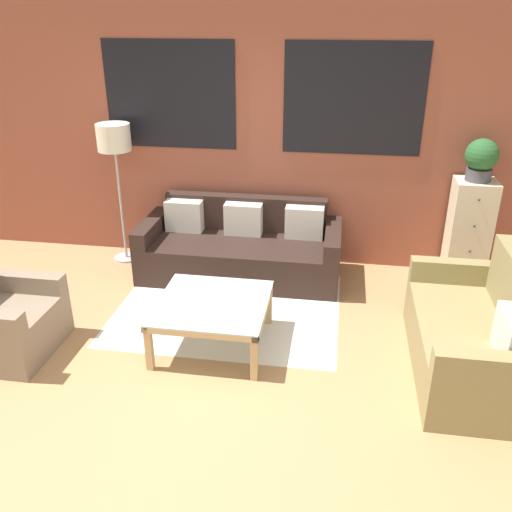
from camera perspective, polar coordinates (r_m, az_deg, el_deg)
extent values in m
plane|color=#AD7F51|center=(4.26, -4.73, -13.52)|extent=(16.00, 16.00, 0.00)
cube|color=brown|center=(5.88, 0.43, 12.58)|extent=(8.40, 0.08, 2.80)
cube|color=black|center=(5.98, -9.06, 16.39)|extent=(1.40, 0.01, 1.10)
cube|color=black|center=(5.70, 10.23, 15.92)|extent=(1.40, 0.01, 1.10)
cube|color=silver|center=(5.23, -2.91, -5.50)|extent=(2.10, 1.70, 0.00)
cube|color=black|center=(5.70, -1.81, -0.58)|extent=(1.77, 0.72, 0.40)
cube|color=black|center=(6.02, -1.06, 2.82)|extent=(1.77, 0.16, 0.78)
cube|color=black|center=(5.98, -10.80, 1.15)|extent=(0.16, 0.88, 0.58)
cube|color=black|center=(5.65, 7.98, -0.06)|extent=(0.16, 0.88, 0.58)
cube|color=beige|center=(5.96, -7.57, 4.20)|extent=(0.40, 0.16, 0.34)
cube|color=beige|center=(5.81, -1.35, 3.89)|extent=(0.40, 0.16, 0.34)
cube|color=beige|center=(5.73, 5.11, 3.51)|extent=(0.40, 0.16, 0.34)
cube|color=olive|center=(4.59, 20.34, -8.85)|extent=(0.64, 1.29, 0.42)
cube|color=olive|center=(5.17, 20.06, -3.63)|extent=(0.80, 0.14, 0.62)
cube|color=olive|center=(3.99, 23.45, -13.26)|extent=(0.80, 0.14, 0.62)
cube|color=#84705B|center=(4.95, -24.15, -7.14)|extent=(0.64, 0.51, 0.40)
cube|color=#84705B|center=(5.18, -23.22, -4.47)|extent=(0.80, 0.14, 0.56)
cube|color=silver|center=(4.51, -4.63, -4.89)|extent=(0.91, 0.91, 0.01)
cube|color=tan|center=(4.17, -5.98, -8.14)|extent=(0.91, 0.05, 0.05)
cube|color=tan|center=(4.89, -3.46, -2.76)|extent=(0.91, 0.05, 0.05)
cube|color=tan|center=(4.63, -9.82, -4.76)|extent=(0.05, 0.91, 0.05)
cube|color=tan|center=(4.45, 0.82, -5.69)|extent=(0.05, 0.91, 0.05)
cube|color=tan|center=(4.39, -11.20, -9.42)|extent=(0.05, 0.05, 0.41)
cube|color=tan|center=(4.20, -0.21, -10.61)|extent=(0.06, 0.05, 0.41)
cube|color=tan|center=(5.06, -8.08, -4.25)|extent=(0.05, 0.06, 0.41)
cube|color=tan|center=(4.90, 1.37, -5.03)|extent=(0.06, 0.06, 0.41)
cylinder|color=#B2B2B7|center=(6.42, -13.45, -0.14)|extent=(0.28, 0.28, 0.02)
cylinder|color=#B2B2B7|center=(6.19, -14.01, 5.14)|extent=(0.03, 0.03, 1.24)
cylinder|color=beige|center=(5.99, -14.76, 11.99)|extent=(0.36, 0.36, 0.28)
cube|color=beige|center=(5.96, 21.45, 2.38)|extent=(0.40, 0.37, 1.08)
sphere|color=#38332D|center=(5.65, 22.42, 5.48)|extent=(0.02, 0.02, 0.02)
sphere|color=#38332D|center=(5.74, 21.99, 2.93)|extent=(0.02, 0.02, 0.02)
sphere|color=#38332D|center=(5.84, 21.58, 0.46)|extent=(0.02, 0.02, 0.02)
sphere|color=#38332D|center=(5.95, 21.18, -1.92)|extent=(0.02, 0.02, 0.02)
cylinder|color=#47474C|center=(5.78, 22.37, 7.93)|extent=(0.24, 0.24, 0.12)
sphere|color=#285B2D|center=(5.73, 22.68, 9.78)|extent=(0.31, 0.31, 0.31)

